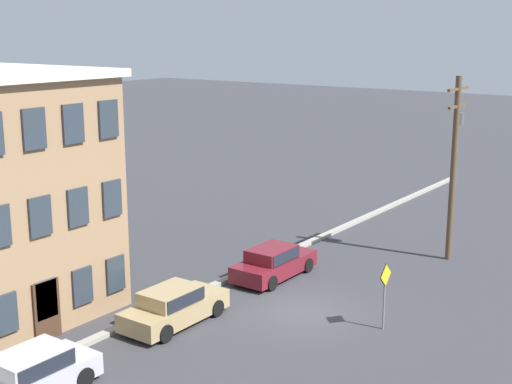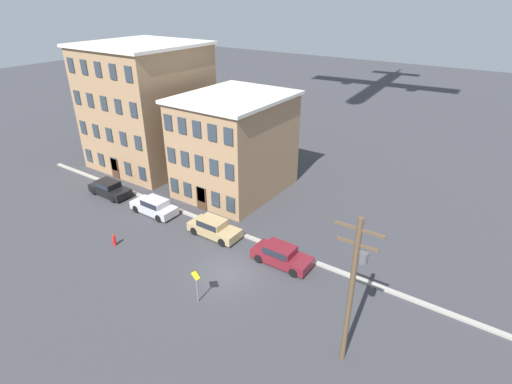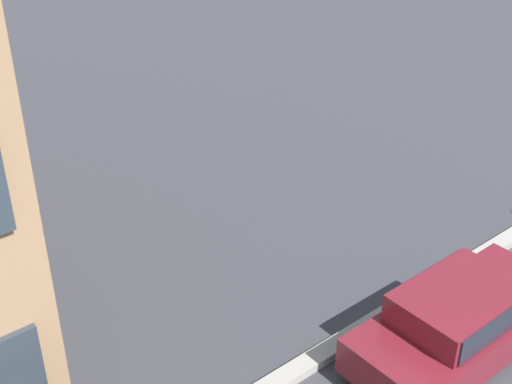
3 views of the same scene
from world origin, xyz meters
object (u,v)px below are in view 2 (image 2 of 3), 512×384
object	(u,v)px
utility_pole	(353,286)
fire_hydrant	(114,240)
car_tan	(214,227)
car_black	(109,188)
car_maroon	(281,254)
caution_sign	(196,281)
car_silver	(154,206)

from	to	relation	value
utility_pole	fire_hydrant	bearing A→B (deg)	-179.84
car_tan	car_black	bearing A→B (deg)	-179.15
car_maroon	caution_sign	distance (m)	6.92
car_black	utility_pole	size ratio (longest dim) A/B	0.50
car_silver	fire_hydrant	bearing A→B (deg)	-77.23
car_maroon	utility_pole	distance (m)	9.86
car_maroon	caution_sign	size ratio (longest dim) A/B	1.73
fire_hydrant	car_maroon	bearing A→B (deg)	24.43
car_tan	car_silver	bearing A→B (deg)	-178.06
car_black	caution_sign	world-z (taller)	caution_sign
car_black	car_tan	xyz separation A→B (m)	(12.95, 0.19, 0.00)
fire_hydrant	caution_sign	bearing A→B (deg)	-6.44
car_tan	utility_pole	world-z (taller)	utility_pole
car_black	car_tan	distance (m)	12.96
car_maroon	fire_hydrant	world-z (taller)	car_maroon
car_tan	caution_sign	xyz separation A→B (m)	(4.19, -6.61, 0.94)
car_silver	car_maroon	xyz separation A→B (m)	(13.06, 0.10, 0.00)
car_black	car_silver	size ratio (longest dim) A/B	1.00
car_tan	car_maroon	size ratio (longest dim) A/B	1.00
car_silver	car_tan	xyz separation A→B (m)	(6.64, 0.22, 0.00)
car_tan	fire_hydrant	xyz separation A→B (m)	(-5.44, -5.52, -0.27)
caution_sign	fire_hydrant	size ratio (longest dim) A/B	2.65
car_silver	fire_hydrant	distance (m)	5.44
fire_hydrant	car_black	bearing A→B (deg)	144.68
car_silver	caution_sign	world-z (taller)	caution_sign
car_maroon	caution_sign	world-z (taller)	caution_sign
fire_hydrant	car_silver	bearing A→B (deg)	102.77
caution_sign	fire_hydrant	world-z (taller)	caution_sign
car_maroon	fire_hydrant	xyz separation A→B (m)	(-11.86, -5.39, -0.27)
caution_sign	utility_pole	xyz separation A→B (m)	(9.41, 1.14, 3.24)
car_black	car_silver	world-z (taller)	same
caution_sign	utility_pole	bearing A→B (deg)	6.91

